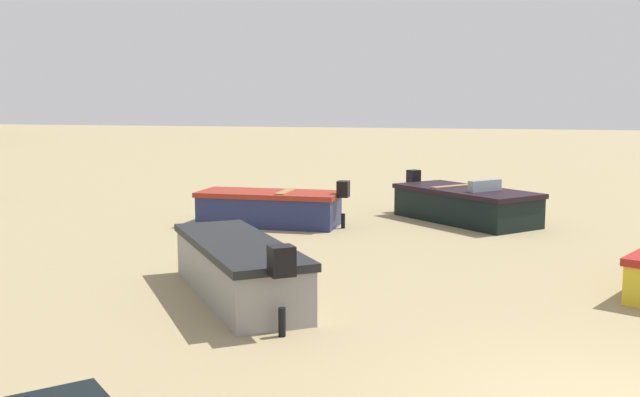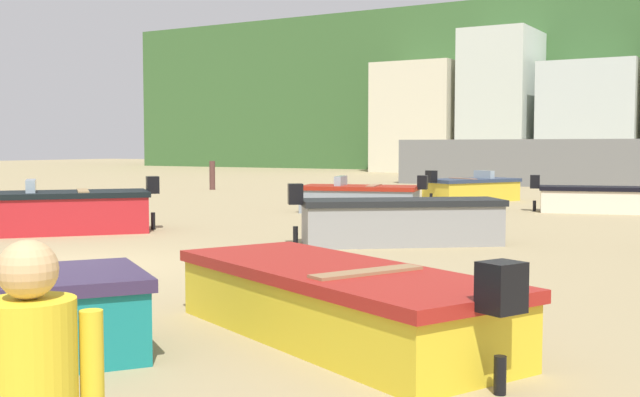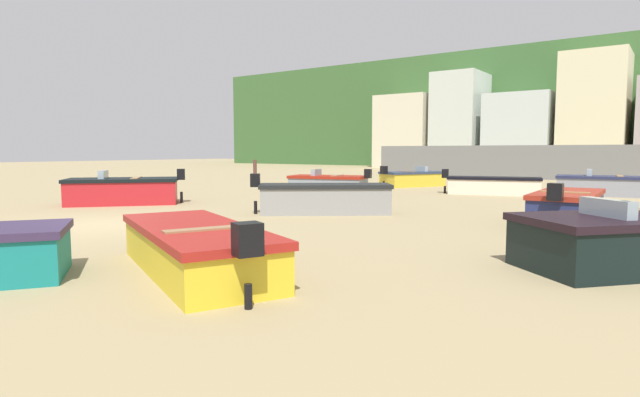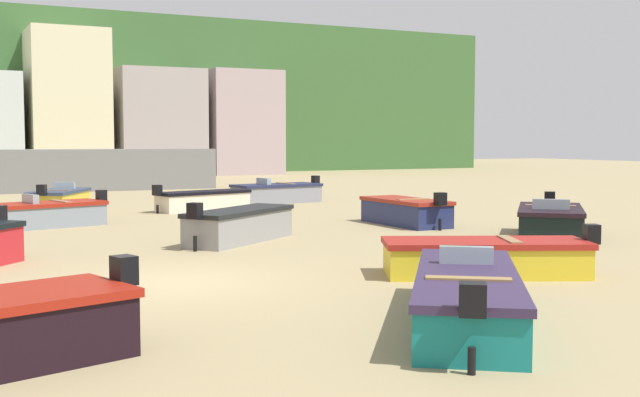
{
  "view_description": "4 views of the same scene",
  "coord_description": "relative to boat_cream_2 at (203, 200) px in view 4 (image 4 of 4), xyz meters",
  "views": [
    {
      "loc": [
        -6.93,
        1.15,
        3.08
      ],
      "look_at": [
        8.58,
        5.4,
        0.9
      ],
      "focal_mm": 39.79,
      "sensor_mm": 36.0,
      "label": 1
    },
    {
      "loc": [
        9.87,
        -8.94,
        1.96
      ],
      "look_at": [
        1.36,
        5.56,
        0.84
      ],
      "focal_mm": 44.31,
      "sensor_mm": 36.0,
      "label": 2
    },
    {
      "loc": [
        12.21,
        -7.37,
        1.91
      ],
      "look_at": [
        4.48,
        3.51,
        0.66
      ],
      "focal_mm": 28.68,
      "sensor_mm": 36.0,
      "label": 3
    },
    {
      "loc": [
        -4.18,
        -15.08,
        2.79
      ],
      "look_at": [
        8.31,
        10.41,
        0.7
      ],
      "focal_mm": 44.56,
      "sensor_mm": 36.0,
      "label": 4
    }
  ],
  "objects": [
    {
      "name": "ground_plane",
      "position": [
        -5.47,
        -15.2,
        -0.4
      ],
      "size": [
        160.0,
        160.0,
        0.0
      ],
      "primitive_type": "plane",
      "color": "#9B8960"
    },
    {
      "name": "harbor_pier",
      "position": [
        -3.91,
        14.8,
        0.75
      ],
      "size": [
        18.1,
        2.4,
        2.29
      ],
      "primitive_type": "cube",
      "color": "slate",
      "rests_on": "ground"
    },
    {
      "name": "townhouse_centre",
      "position": [
        -0.34,
        32.24,
        5.08
      ],
      "size": [
        5.6,
        6.87,
        10.96
      ],
      "primitive_type": "cube",
      "color": "beige",
      "rests_on": "ground"
    },
    {
      "name": "townhouse_right",
      "position": [
        6.44,
        32.21,
        3.75
      ],
      "size": [
        6.56,
        6.82,
        8.3
      ],
      "primitive_type": "cube",
      "color": "#9B918F",
      "rests_on": "ground"
    },
    {
      "name": "townhouse_far_right",
      "position": [
        13.28,
        32.09,
        3.81
      ],
      "size": [
        5.88,
        6.57,
        8.42
      ],
      "primitive_type": "cube",
      "color": "#A69193",
      "rests_on": "ground"
    },
    {
      "name": "boat_cream_2",
      "position": [
        0.0,
        0.0,
        0.0
      ],
      "size": [
        4.21,
        2.17,
        1.09
      ],
      "rotation": [
        0.0,
        0.0,
        4.98
      ],
      "color": "beige",
      "rests_on": "ground"
    },
    {
      "name": "boat_grey_3",
      "position": [
        -2.11,
        -9.87,
        0.07
      ],
      "size": [
        3.9,
        3.41,
        1.23
      ],
      "rotation": [
        0.0,
        0.0,
        5.37
      ],
      "color": "gray",
      "rests_on": "ground"
    },
    {
      "name": "boat_grey_4",
      "position": [
        4.14,
        2.22,
        0.04
      ],
      "size": [
        4.27,
        2.19,
        1.16
      ],
      "rotation": [
        0.0,
        0.0,
        1.71
      ],
      "color": "gray",
      "rests_on": "ground"
    },
    {
      "name": "boat_yellow_5",
      "position": [
        0.55,
        -17.23,
        -0.02
      ],
      "size": [
        4.41,
        3.13,
        1.06
      ],
      "rotation": [
        0.0,
        0.0,
        1.14
      ],
      "color": "gold",
      "rests_on": "ground"
    },
    {
      "name": "boat_navy_6",
      "position": [
        4.35,
        -8.14,
        0.04
      ],
      "size": [
        1.53,
        3.85,
        1.18
      ],
      "rotation": [
        0.0,
        0.0,
        0.03
      ],
      "color": "navy",
      "rests_on": "ground"
    },
    {
      "name": "boat_yellow_7",
      "position": [
        -5.11,
        2.69,
        0.02
      ],
      "size": [
        2.94,
        3.76,
        1.12
      ],
      "rotation": [
        0.0,
        0.0,
        5.8
      ],
      "color": "gold",
      "rests_on": "ground"
    },
    {
      "name": "boat_black_8",
      "position": [
        6.24,
        -12.86,
        0.05
      ],
      "size": [
        3.89,
        4.07,
        1.19
      ],
      "rotation": [
        0.0,
        0.0,
        2.42
      ],
      "color": "black",
      "rests_on": "ground"
    },
    {
      "name": "boat_teal_9",
      "position": [
        -2.41,
        -20.58,
        0.01
      ],
      "size": [
        4.19,
        5.03,
        1.11
      ],
      "rotation": [
        0.0,
        0.0,
        5.67
      ],
      "color": "#157674",
      "rests_on": "ground"
    },
    {
      "name": "boat_grey_10",
      "position": [
        -6.29,
        -3.55,
        0.02
      ],
      "size": [
        3.82,
        2.45,
        1.11
      ],
      "rotation": [
        0.0,
        0.0,
        1.85
      ],
      "color": "gray",
      "rests_on": "ground"
    }
  ]
}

